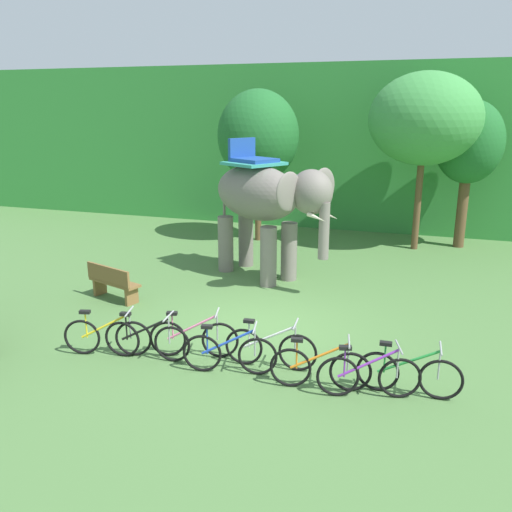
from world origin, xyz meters
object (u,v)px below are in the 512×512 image
object	(u,v)px
tree_far_right	(469,144)
bike_orange	(320,368)
bike_black	(147,340)
bike_pink	(194,338)
bike_yellow	(107,336)
tree_right	(258,136)
wooden_bench	(112,282)
bike_white	(270,348)
elephant	(265,199)
bike_green	(409,374)
bike_purple	(368,376)
tree_center_left	(425,119)
bike_blue	(229,353)

from	to	relation	value
tree_far_right	bike_orange	distance (m)	11.48
bike_black	bike_pink	bearing A→B (deg)	24.02
tree_far_right	bike_yellow	world-z (taller)	tree_far_right
tree_right	wooden_bench	xyz separation A→B (m)	(-1.54, -6.93, -3.15)
bike_white	elephant	bearing A→B (deg)	108.10
elephant	bike_yellow	distance (m)	5.96
bike_orange	wooden_bench	bearing A→B (deg)	155.11
tree_far_right	bike_green	size ratio (longest dim) A/B	2.83
bike_white	bike_green	size ratio (longest dim) A/B	1.00
bike_white	bike_purple	xyz separation A→B (m)	(1.81, -0.48, 0.00)
tree_center_left	elephant	distance (m)	6.29
bike_yellow	tree_center_left	bearing A→B (deg)	61.88
bike_white	bike_purple	world-z (taller)	same
tree_right	bike_black	world-z (taller)	tree_right
elephant	bike_yellow	world-z (taller)	elephant
bike_blue	bike_pink	bearing A→B (deg)	155.70
tree_far_right	bike_green	xyz separation A→B (m)	(-1.24, -10.49, -3.06)
elephant	tree_center_left	bearing A→B (deg)	49.29
bike_black	tree_right	bearing A→B (deg)	94.94
wooden_bench	tree_far_right	bearing A→B (deg)	44.21
tree_center_left	wooden_bench	world-z (taller)	tree_center_left
tree_center_left	bike_purple	xyz separation A→B (m)	(-0.43, -10.02, -3.84)
tree_right	tree_far_right	bearing A→B (deg)	9.89
tree_right	bike_blue	distance (m)	10.35
bike_black	bike_white	size ratio (longest dim) A/B	1.00
bike_green	tree_far_right	bearing A→B (deg)	83.26
bike_orange	bike_black	bearing A→B (deg)	178.52
tree_far_right	bike_pink	size ratio (longest dim) A/B	2.89
tree_right	bike_green	bearing A→B (deg)	-59.18
bike_white	bike_orange	bearing A→B (deg)	-24.94
tree_far_right	bike_blue	size ratio (longest dim) A/B	2.87
bike_pink	bike_green	xyz separation A→B (m)	(3.94, -0.19, 0.00)
tree_right	wooden_bench	size ratio (longest dim) A/B	3.34
bike_green	elephant	bearing A→B (deg)	127.85
bike_purple	bike_white	bearing A→B (deg)	165.03
elephant	bike_yellow	size ratio (longest dim) A/B	2.43
bike_yellow	bike_orange	size ratio (longest dim) A/B	0.99
bike_green	bike_black	bearing A→B (deg)	-178.02
tree_far_right	bike_yellow	size ratio (longest dim) A/B	2.90
tree_center_left	bike_pink	xyz separation A→B (m)	(-3.75, -9.56, -3.84)
tree_right	bike_green	size ratio (longest dim) A/B	3.04
bike_black	bike_green	distance (m)	4.74
bike_yellow	bike_green	size ratio (longest dim) A/B	0.98
bike_green	wooden_bench	distance (m)	7.49
tree_center_left	tree_right	bearing A→B (deg)	-175.27
bike_black	bike_purple	xyz separation A→B (m)	(4.12, -0.10, 0.00)
bike_yellow	bike_purple	world-z (taller)	same
tree_far_right	tree_right	bearing A→B (deg)	-170.11
tree_center_left	tree_far_right	world-z (taller)	tree_center_left
bike_purple	tree_right	bearing A→B (deg)	117.27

